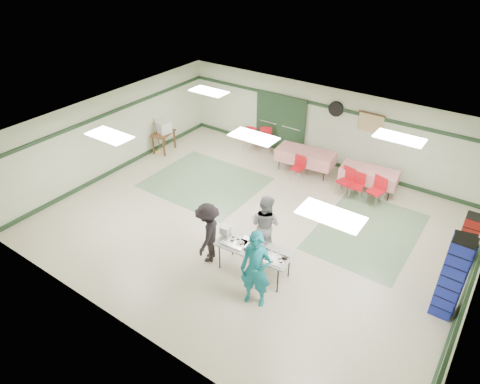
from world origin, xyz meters
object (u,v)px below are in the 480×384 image
Objects in this scene: crate_stack_blue_b at (453,275)px; chair_d at (299,165)px; dining_table_b at (305,156)px; printer_table at (163,135)px; volunteer_teal at (256,270)px; chair_loose_a at (266,137)px; crate_stack_red at (468,237)px; chair_a at (358,183)px; office_printer at (163,127)px; chair_b at (347,178)px; chair_c at (378,188)px; chair_loose_b at (250,136)px; serving_table at (254,249)px; crate_stack_blue_a at (452,278)px; broom at (157,135)px; volunteer_grey at (265,224)px; dining_table_a at (369,175)px; volunteer_dark at (208,233)px.

chair_d is at bearing 149.32° from crate_stack_blue_b.
printer_table is (-4.95, -1.61, 0.07)m from dining_table_b.
dining_table_b is (-1.86, 5.91, -0.37)m from volunteer_teal.
crate_stack_red is at bearing -47.50° from chair_loose_a.
dining_table_b is 2.16m from chair_a.
office_printer is at bearing 78.66° from printer_table.
chair_d is at bearing -167.50° from chair_b.
chair_c reaches higher than chair_loose_b.
chair_a is 0.95× the size of chair_loose_b.
serving_table is at bearing -68.05° from chair_loose_b.
volunteer_teal reaches higher than chair_c.
chair_c is 2.89m from crate_stack_red.
crate_stack_blue_b is (3.27, -3.14, 0.46)m from chair_a.
serving_table is 2.27× the size of chair_d.
chair_d is 6.25m from crate_stack_blue_a.
crate_stack_red is 0.66× the size of crate_stack_blue_b.
crate_stack_blue_a reaches higher than broom.
volunteer_teal is 6.21m from dining_table_b.
volunteer_teal is 8.07m from printer_table.
volunteer_grey is 0.94× the size of dining_table_a.
printer_table is (-7.15, -1.61, 0.07)m from dining_table_a.
serving_table is 4.29m from crate_stack_blue_b.
dining_table_a is at bearing 8.61° from broom.
volunteer_teal is 2.09× the size of chair_b.
chair_c is at bearing 128.93° from crate_stack_blue_a.
volunteer_dark is 6.34m from office_printer.
dining_table_b is 2.42m from chair_loose_b.
volunteer_teal is 1.16× the size of volunteer_dark.
serving_table is 2.06× the size of chair_b.
volunteer_grey is 3.91m from chair_d.
printer_table is (-7.03, -1.04, 0.13)m from chair_a.
dining_table_b is at bearing 14.37° from broom.
printer_table is at bearing -176.80° from chair_loose_a.
volunteer_grey is 2.02× the size of chair_a.
dining_table_a is at bearing -5.92° from dining_table_b.
chair_a is 0.92× the size of chair_c.
volunteer_grey is at bearing -86.96° from chair_b.
chair_d is 5.13m from office_printer.
volunteer_dark is 1.21× the size of broom.
chair_d is at bearing 159.38° from volunteer_dark.
chair_a is (1.95, 4.80, -0.30)m from volunteer_dark.
chair_loose_b is 0.69× the size of crate_stack_red.
volunteer_dark is 6.26m from broom.
volunteer_dark is 1.79× the size of chair_b.
volunteer_teal reaches higher than chair_d.
chair_loose_b is 3.17m from office_printer.
volunteer_dark is at bearing -47.89° from printer_table.
chair_loose_a is 0.70× the size of broom.
serving_table is 4.65m from chair_a.
crate_stack_blue_b reaches higher than volunteer_teal.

